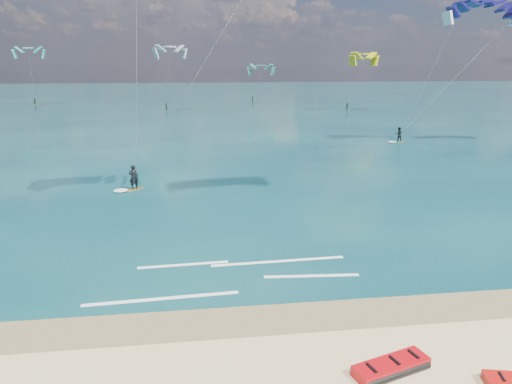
% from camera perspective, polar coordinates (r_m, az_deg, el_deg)
% --- Properties ---
extents(ground, '(320.00, 320.00, 0.00)m').
position_cam_1_polar(ground, '(53.68, -5.01, 5.53)').
color(ground, tan).
rests_on(ground, ground).
extents(wet_sand_strip, '(320.00, 2.40, 0.01)m').
position_cam_1_polar(wet_sand_strip, '(18.64, -0.22, -15.59)').
color(wet_sand_strip, olive).
rests_on(wet_sand_strip, ground).
extents(sea, '(320.00, 200.00, 0.04)m').
position_cam_1_polar(sea, '(117.17, -6.30, 11.22)').
color(sea, '#0A2F3A').
rests_on(sea, ground).
extents(packed_kite_left, '(3.08, 1.97, 0.43)m').
position_cam_1_polar(packed_kite_left, '(16.64, 16.48, -20.71)').
color(packed_kite_left, '#BB090F').
rests_on(packed_kite_left, ground).
extents(kitesurfer_main, '(12.45, 8.95, 17.69)m').
position_cam_1_polar(kitesurfer_main, '(32.00, -11.99, 14.46)').
color(kitesurfer_main, gold).
rests_on(kitesurfer_main, sea).
extents(kitesurfer_far, '(12.91, 6.86, 17.37)m').
position_cam_1_polar(kitesurfer_far, '(58.14, 22.05, 14.09)').
color(kitesurfer_far, gold).
rests_on(kitesurfer_far, sea).
extents(shoreline_foam, '(12.40, 3.80, 0.01)m').
position_cam_1_polar(shoreline_foam, '(21.94, -2.74, -10.30)').
color(shoreline_foam, white).
rests_on(shoreline_foam, ground).
extents(distant_kites, '(73.50, 24.84, 12.40)m').
position_cam_1_polar(distant_kites, '(98.16, -7.66, 13.55)').
color(distant_kites, gold).
rests_on(distant_kites, ground).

